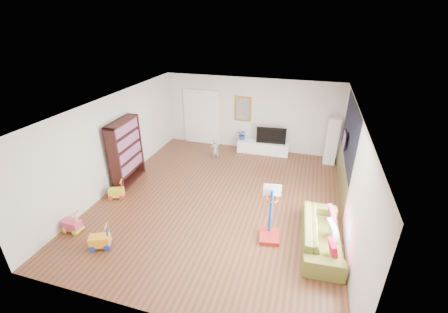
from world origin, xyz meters
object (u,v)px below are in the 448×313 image
(media_console, at_px, (263,147))
(sofa, at_px, (322,234))
(basketball_hoop, at_px, (271,215))
(bookshelf, at_px, (126,152))

(media_console, bearing_deg, sofa, -66.34)
(basketball_hoop, bearing_deg, sofa, -4.31)
(sofa, distance_m, basketball_hoop, 1.21)
(bookshelf, distance_m, basketball_hoop, 4.78)
(media_console, relative_size, basketball_hoop, 1.40)
(sofa, height_order, basketball_hoop, basketball_hoop)
(sofa, xyz_separation_m, basketball_hoop, (-1.15, -0.10, 0.36))
(basketball_hoop, bearing_deg, bookshelf, 153.88)
(media_console, xyz_separation_m, basketball_hoop, (0.96, -4.66, 0.45))
(sofa, bearing_deg, bookshelf, 74.03)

